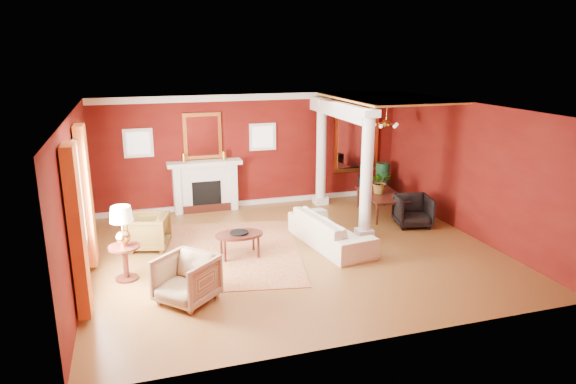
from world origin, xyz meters
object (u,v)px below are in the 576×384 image
object	(u,v)px
armchair_stripe	(186,277)
side_table	(123,232)
coffee_table	(239,236)
dining_table	(383,198)
sofa	(331,225)
armchair_leopard	(148,230)

from	to	relation	value
armchair_stripe	side_table	world-z (taller)	side_table
coffee_table	side_table	world-z (taller)	side_table
armchair_stripe	side_table	distance (m)	1.57
side_table	dining_table	bearing A→B (deg)	18.18
sofa	dining_table	xyz separation A→B (m)	(1.99, 1.54, -0.01)
armchair_leopard	dining_table	size ratio (longest dim) A/B	0.51
armchair_leopard	side_table	bearing A→B (deg)	-2.31
armchair_stripe	dining_table	xyz separation A→B (m)	(5.16, 3.17, 0.01)
armchair_leopard	coffee_table	xyz separation A→B (m)	(1.71, -0.97, 0.03)
armchair_leopard	coffee_table	distance (m)	1.96
side_table	sofa	bearing A→B (deg)	6.50
coffee_table	dining_table	xyz separation A→B (m)	(3.94, 1.56, 0.00)
armchair_leopard	dining_table	world-z (taller)	dining_table
sofa	armchair_leopard	distance (m)	3.78
armchair_stripe	coffee_table	xyz separation A→B (m)	(1.22, 1.61, 0.00)
sofa	coffee_table	bearing A→B (deg)	82.16
side_table	coffee_table	bearing A→B (deg)	11.62
armchair_leopard	armchair_stripe	size ratio (longest dim) A/B	0.93
armchair_leopard	armchair_stripe	world-z (taller)	armchair_stripe
dining_table	armchair_leopard	bearing A→B (deg)	102.65
sofa	dining_table	bearing A→B (deg)	-60.89
side_table	armchair_stripe	bearing A→B (deg)	-51.06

